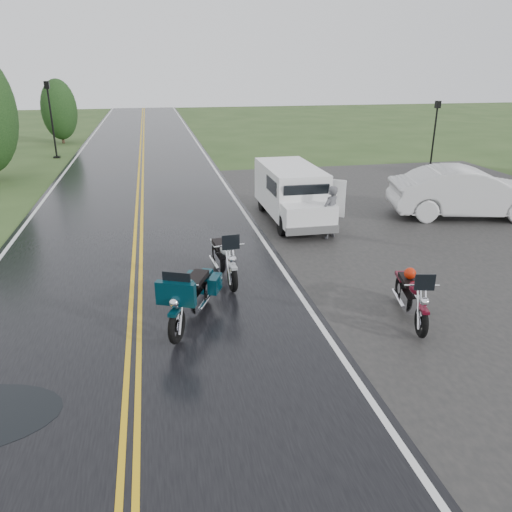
% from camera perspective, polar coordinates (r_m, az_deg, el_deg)
% --- Properties ---
extents(ground, '(120.00, 120.00, 0.00)m').
position_cam_1_polar(ground, '(9.96, -13.80, -10.63)').
color(ground, '#2D471E').
rests_on(ground, ground).
extents(road, '(8.00, 100.00, 0.04)m').
position_cam_1_polar(road, '(19.22, -13.19, 5.00)').
color(road, black).
rests_on(road, ground).
extents(parking_pad, '(14.00, 24.00, 0.03)m').
position_cam_1_polar(parking_pad, '(17.80, 24.65, 2.33)').
color(parking_pad, black).
rests_on(parking_pad, ground).
extents(motorcycle_red, '(1.26, 2.29, 1.28)m').
position_cam_1_polar(motorcycle_red, '(10.33, 18.54, -5.90)').
color(motorcycle_red, '#510917').
rests_on(motorcycle_red, ground).
extents(motorcycle_teal, '(1.78, 2.58, 1.43)m').
position_cam_1_polar(motorcycle_teal, '(9.68, -9.14, -6.35)').
color(motorcycle_teal, '#042933').
rests_on(motorcycle_teal, ground).
extents(motorcycle_silver, '(1.04, 2.38, 1.37)m').
position_cam_1_polar(motorcycle_silver, '(11.72, -2.73, -1.29)').
color(motorcycle_silver, '#9DA1A5').
rests_on(motorcycle_silver, ground).
extents(van_white, '(1.83, 4.86, 1.91)m').
position_cam_1_polar(van_white, '(15.75, 3.11, 5.59)').
color(van_white, white).
rests_on(van_white, ground).
extents(person_at_van, '(0.72, 0.66, 1.66)m').
position_cam_1_polar(person_at_van, '(15.71, 8.51, 4.87)').
color(person_at_van, '#4E4E53').
rests_on(person_at_van, ground).
extents(sedan_white, '(5.63, 3.06, 1.76)m').
position_cam_1_polar(sedan_white, '(19.34, 23.01, 6.62)').
color(sedan_white, silver).
rests_on(sedan_white, ground).
extents(lamp_post_far_left, '(0.37, 0.37, 4.36)m').
position_cam_1_polar(lamp_post_far_left, '(32.10, -22.31, 14.19)').
color(lamp_post_far_left, black).
rests_on(lamp_post_far_left, ground).
extents(lamp_post_far_right, '(0.31, 0.31, 3.59)m').
position_cam_1_polar(lamp_post_far_right, '(26.62, 19.64, 12.59)').
color(lamp_post_far_right, black).
rests_on(lamp_post_far_right, ground).
extents(tree_left_far, '(2.40, 2.40, 3.70)m').
position_cam_1_polar(tree_left_far, '(38.31, -21.49, 14.65)').
color(tree_left_far, '#1E3D19').
rests_on(tree_left_far, ground).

